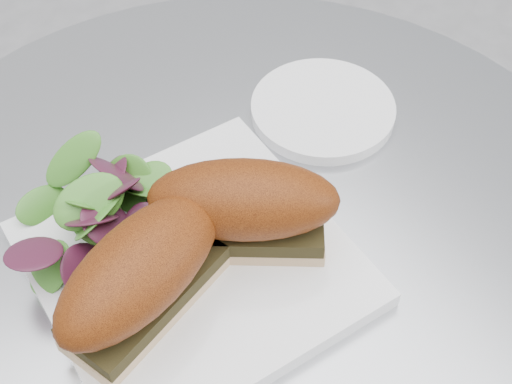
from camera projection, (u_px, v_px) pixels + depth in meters
table at (245, 365)px, 0.79m from camera, size 0.70×0.70×0.73m
plate at (193, 263)px, 0.58m from camera, size 0.25×0.25×0.02m
sandwich_left at (141, 275)px, 0.51m from camera, size 0.17×0.11×0.08m
sandwich_right at (244, 207)px, 0.55m from camera, size 0.16×0.14×0.08m
salad at (92, 213)px, 0.57m from camera, size 0.12×0.12×0.05m
saucer at (323, 109)px, 0.70m from camera, size 0.14×0.14×0.01m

